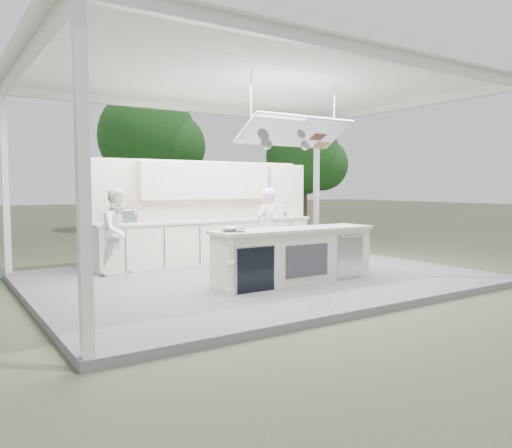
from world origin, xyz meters
TOP-DOWN VIEW (x-y plane):
  - ground at (0.00, 0.00)m, footprint 90.00×90.00m
  - stage_deck at (0.00, 0.00)m, footprint 8.00×6.00m
  - tent at (0.00, -0.01)m, footprint 8.20×6.20m
  - demo_island at (0.18, -0.91)m, footprint 3.10×0.79m
  - back_counter at (0.00, 1.90)m, footprint 5.08×0.72m
  - back_wall_unit at (0.44, 2.11)m, footprint 5.05×0.48m
  - tree_cluster at (-0.16, 9.77)m, footprint 19.55×9.40m
  - head_chef at (0.43, 0.30)m, footprint 0.71×0.59m
  - sous_chef at (-2.13, 1.55)m, footprint 0.96×0.85m
  - toaster_oven at (-1.89, 2.08)m, footprint 0.56×0.44m
  - bowl_large at (-1.10, -0.86)m, footprint 0.39×0.39m
  - bowl_small at (-0.98, -1.01)m, footprint 0.26×0.26m

SIDE VIEW (x-z plane):
  - ground at x=0.00m, z-range 0.00..0.00m
  - stage_deck at x=0.00m, z-range 0.00..0.12m
  - demo_island at x=0.18m, z-range 0.12..1.07m
  - back_counter at x=0.00m, z-range 0.12..1.07m
  - sous_chef at x=-2.13m, z-range 0.12..1.78m
  - head_chef at x=0.43m, z-range 0.12..1.78m
  - bowl_small at x=-0.98m, z-range 1.07..1.13m
  - bowl_large at x=-1.10m, z-range 1.07..1.14m
  - toaster_oven at x=-1.89m, z-range 1.07..1.34m
  - back_wall_unit at x=0.44m, z-range 0.45..2.70m
  - tree_cluster at x=-0.16m, z-range 0.36..6.21m
  - tent at x=0.00m, z-range 1.78..5.64m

